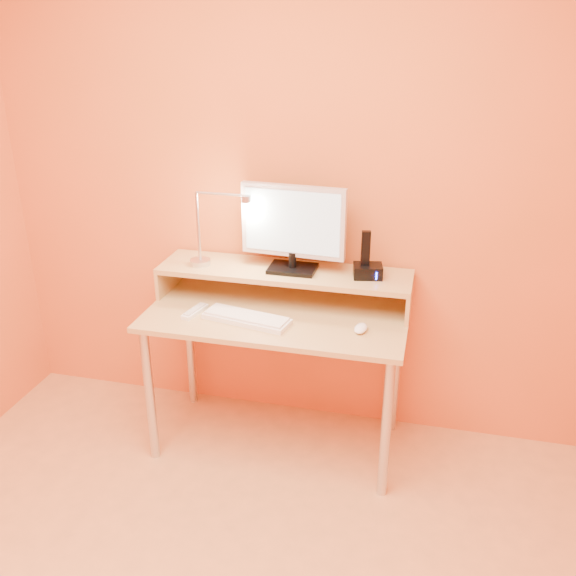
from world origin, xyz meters
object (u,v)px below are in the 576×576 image
(remote_control, at_px, (195,312))
(monitor_panel, at_px, (293,221))
(phone_dock, at_px, (368,271))
(lamp_base, at_px, (200,262))
(mouse, at_px, (361,328))
(keyboard, at_px, (247,319))

(remote_control, bearing_deg, monitor_panel, 44.21)
(phone_dock, xyz_separation_m, remote_control, (-0.76, -0.24, -0.18))
(monitor_panel, relative_size, phone_dock, 3.78)
(lamp_base, bearing_deg, mouse, -14.43)
(monitor_panel, height_order, phone_dock, monitor_panel)
(lamp_base, xyz_separation_m, keyboard, (0.30, -0.23, -0.16))
(monitor_panel, bearing_deg, remote_control, -144.60)
(mouse, relative_size, remote_control, 0.57)
(phone_dock, bearing_deg, keyboard, -163.93)
(lamp_base, xyz_separation_m, remote_control, (0.04, -0.21, -0.16))
(mouse, bearing_deg, phone_dock, 99.54)
(lamp_base, bearing_deg, remote_control, -78.25)
(keyboard, distance_m, remote_control, 0.26)
(keyboard, height_order, remote_control, keyboard)
(lamp_base, bearing_deg, keyboard, -37.34)
(keyboard, bearing_deg, lamp_base, 153.63)
(lamp_base, xyz_separation_m, phone_dock, (0.80, 0.03, 0.02))
(phone_dock, relative_size, remote_control, 0.79)
(lamp_base, distance_m, mouse, 0.85)
(monitor_panel, relative_size, mouse, 5.20)
(monitor_panel, xyz_separation_m, remote_control, (-0.41, -0.25, -0.39))
(phone_dock, distance_m, mouse, 0.30)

